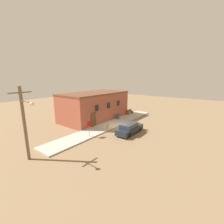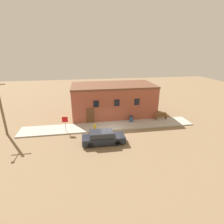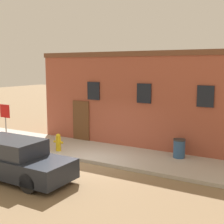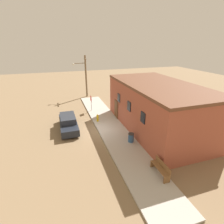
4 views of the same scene
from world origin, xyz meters
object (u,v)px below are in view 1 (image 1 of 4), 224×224
bench (130,112)px  stop_sign (89,126)px  fire_hydrant (107,126)px  parked_car (130,128)px  trash_bin (118,117)px  utility_pole (25,122)px

bench → stop_sign: bearing=-171.4°
fire_hydrant → parked_car: parked_car is taller
bench → parked_car: 10.27m
bench → trash_bin: bench is taller
fire_hydrant → stop_sign: 3.61m
fire_hydrant → trash_bin: trash_bin is taller
fire_hydrant → utility_pole: (-10.37, 0.58, 2.99)m
fire_hydrant → trash_bin: (5.12, 1.77, 0.01)m
trash_bin → stop_sign: bearing=-168.5°
trash_bin → parked_car: parked_car is taller
stop_sign → fire_hydrant: bearing=-0.5°
utility_pole → trash_bin: bearing=4.4°
trash_bin → parked_car: (-4.50, -4.99, 0.13)m
utility_pole → parked_car: utility_pole is taller
fire_hydrant → stop_sign: bearing=179.5°
trash_bin → parked_car: 6.72m
fire_hydrant → parked_car: 3.27m
trash_bin → utility_pole: size_ratio=0.12×
fire_hydrant → utility_pole: utility_pole is taller
parked_car → utility_pole: bearing=161.0°
trash_bin → utility_pole: (-15.49, -1.19, 2.99)m
bench → parked_car: size_ratio=0.38×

